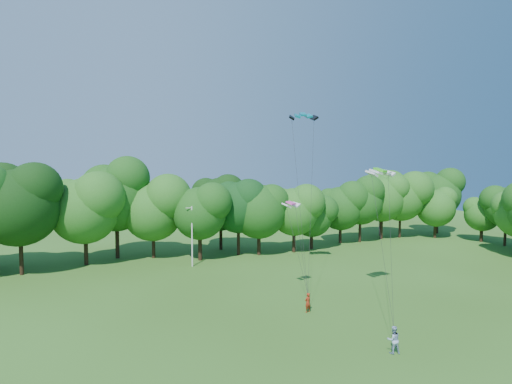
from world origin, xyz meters
name	(u,v)px	position (x,y,z in m)	size (l,w,h in m)	color
utility_pole	(192,235)	(-3.19, 30.45, 3.95)	(1.53, 0.19, 7.65)	beige
kite_flyer_left	(308,303)	(2.99, 11.28, 0.85)	(0.62, 0.41, 1.71)	maroon
kite_flyer_right	(393,340)	(4.84, 2.47, 0.95)	(0.93, 0.72, 1.90)	#9AB0D5
kite_teal	(303,114)	(6.93, 20.06, 18.29)	(3.31, 2.19, 0.58)	#046C83
kite_green	(380,170)	(10.48, 11.46, 12.36)	(2.94, 1.73, 0.45)	green
kite_pink	(291,203)	(3.17, 15.13, 9.23)	(1.98, 1.44, 0.32)	#F945B3
tree_back_center	(238,205)	(4.31, 34.54, 7.22)	(7.95, 7.95, 11.56)	#311E13
tree_back_east	(381,191)	(33.13, 39.92, 8.09)	(8.91, 8.91, 12.96)	#372616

